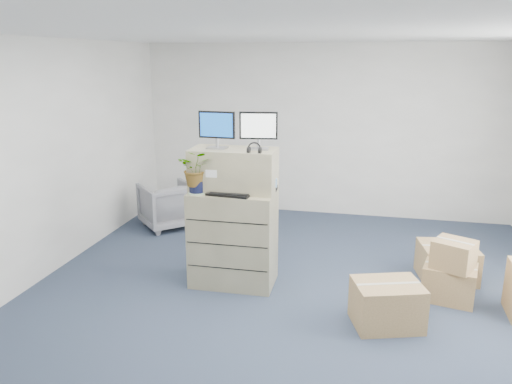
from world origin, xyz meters
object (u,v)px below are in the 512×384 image
(water_bottle, at_px, (242,179))
(monitor_left, at_px, (217,128))
(keyboard, at_px, (229,194))
(office_chair, at_px, (167,203))
(potted_plant, at_px, (196,173))
(filing_cabinet_lower, at_px, (233,238))
(monitor_right, at_px, (258,129))

(water_bottle, bearing_deg, monitor_left, -174.90)
(keyboard, distance_m, water_bottle, 0.27)
(monitor_left, xyz_separation_m, office_chair, (-1.35, 1.67, -1.44))
(monitor_left, xyz_separation_m, water_bottle, (0.27, 0.02, -0.57))
(monitor_left, relative_size, potted_plant, 1.01)
(filing_cabinet_lower, bearing_deg, water_bottle, 34.05)
(filing_cabinet_lower, relative_size, keyboard, 2.31)
(keyboard, height_order, office_chair, keyboard)
(monitor_left, distance_m, potted_plant, 0.55)
(office_chair, bearing_deg, filing_cabinet_lower, 88.13)
(keyboard, xyz_separation_m, office_chair, (-1.53, 1.87, -0.74))
(monitor_right, distance_m, keyboard, 0.79)
(monitor_left, height_order, potted_plant, monitor_left)
(keyboard, height_order, water_bottle, water_bottle)
(filing_cabinet_lower, distance_m, monitor_left, 1.28)
(water_bottle, xyz_separation_m, office_chair, (-1.62, 1.65, -0.87))
(keyboard, relative_size, office_chair, 0.63)
(potted_plant, bearing_deg, filing_cabinet_lower, 23.72)
(water_bottle, bearing_deg, filing_cabinet_lower, -145.29)
(water_bottle, bearing_deg, monitor_right, 5.00)
(filing_cabinet_lower, height_order, monitor_right, monitor_right)
(keyboard, relative_size, water_bottle, 1.75)
(filing_cabinet_lower, xyz_separation_m, keyboard, (0.00, -0.16, 0.57))
(filing_cabinet_lower, xyz_separation_m, monitor_left, (-0.18, 0.04, 1.26))
(filing_cabinet_lower, height_order, water_bottle, water_bottle)
(monitor_left, distance_m, office_chair, 2.58)
(monitor_right, xyz_separation_m, potted_plant, (-0.65, -0.24, -0.48))
(potted_plant, xyz_separation_m, office_chair, (-1.16, 1.87, -0.96))
(monitor_right, bearing_deg, office_chair, 130.17)
(keyboard, bearing_deg, potted_plant, -174.31)
(monitor_left, bearing_deg, filing_cabinet_lower, -7.78)
(filing_cabinet_lower, relative_size, water_bottle, 4.05)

